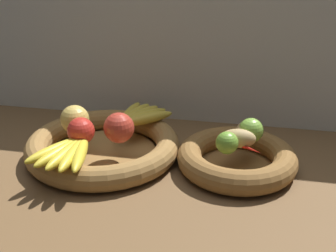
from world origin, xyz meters
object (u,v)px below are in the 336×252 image
object	(u,v)px
banana_bunch_back	(138,116)
chili_pepper	(242,146)
fruit_bowl_left	(103,146)
potato_back	(247,132)
apple_golden_left	(75,119)
apple_red_front	(81,131)
apple_red_right	(119,128)
lime_far	(251,130)
fruit_bowl_right	(237,159)
lime_near	(227,143)
banana_bunch_front	(68,152)
potato_large	(238,138)

from	to	relation	value
banana_bunch_back	chili_pepper	world-z (taller)	banana_bunch_back
fruit_bowl_left	potato_back	world-z (taller)	potato_back
fruit_bowl_left	chili_pepper	xyz separation A→B (cm)	(34.93, -1.17, 4.12)
apple_golden_left	apple_red_front	size ratio (longest dim) A/B	1.10
apple_red_right	apple_golden_left	bearing A→B (deg)	166.76
fruit_bowl_left	lime_far	world-z (taller)	lime_far
fruit_bowl_right	banana_bunch_back	bearing A→B (deg)	158.56
banana_bunch_back	fruit_bowl_left	bearing A→B (deg)	-121.41
fruit_bowl_left	lime_near	size ratio (longest dim) A/B	7.45
banana_bunch_front	lime_near	bearing A→B (deg)	14.66
apple_red_right	banana_bunch_back	bearing A→B (deg)	85.27
potato_large	lime_far	xyz separation A→B (cm)	(2.81, 3.61, 0.75)
apple_red_right	banana_bunch_front	xyz separation A→B (cm)	(-9.00, -9.98, -2.33)
fruit_bowl_right	potato_back	xyz separation A→B (cm)	(1.86, 4.10, 5.55)
fruit_bowl_right	lime_far	bearing A→B (deg)	52.13
apple_golden_left	banana_bunch_back	size ratio (longest dim) A/B	0.43
potato_back	fruit_bowl_right	bearing A→B (deg)	-114.44
lime_near	lime_far	size ratio (longest dim) A/B	0.86
lime_far	chili_pepper	distance (cm)	5.54
banana_bunch_back	chili_pepper	xyz separation A→B (cm)	(28.36, -11.93, -0.48)
apple_golden_left	lime_far	size ratio (longest dim) A/B	1.20
fruit_bowl_left	apple_red_front	bearing A→B (deg)	-120.81
banana_bunch_back	lime_near	xyz separation A→B (cm)	(24.98, -14.37, 1.21)
apple_red_front	potato_back	bearing A→B (deg)	13.78
apple_red_front	banana_bunch_back	size ratio (longest dim) A/B	0.39
potato_back	lime_far	bearing A→B (deg)	-27.26
fruit_bowl_right	lime_far	distance (cm)	7.71
potato_large	chili_pepper	distance (cm)	2.04
apple_red_right	banana_bunch_front	world-z (taller)	apple_red_right
apple_red_front	chili_pepper	bearing A→B (deg)	6.44
chili_pepper	apple_red_right	bearing A→B (deg)	-143.16
apple_red_right	lime_far	size ratio (longest dim) A/B	1.23
banana_bunch_front	banana_bunch_back	bearing A→B (deg)	66.75
banana_bunch_back	chili_pepper	bearing A→B (deg)	-22.81
apple_golden_left	potato_large	distance (cm)	41.14
potato_back	lime_far	world-z (taller)	lime_far
apple_golden_left	banana_bunch_front	distance (cm)	13.62
banana_bunch_front	potato_back	distance (cm)	42.86
apple_red_front	potato_large	distance (cm)	37.64
apple_red_front	banana_bunch_front	size ratio (longest dim) A/B	0.37
potato_large	lime_near	world-z (taller)	lime_near
banana_bunch_back	potato_back	size ratio (longest dim) A/B	2.09
fruit_bowl_left	potato_large	distance (cm)	34.39
fruit_bowl_left	chili_pepper	bearing A→B (deg)	-1.92
banana_bunch_back	banana_bunch_front	bearing A→B (deg)	-113.25
fruit_bowl_left	lime_far	size ratio (longest dim) A/B	6.44
banana_bunch_back	lime_far	xyz separation A→B (cm)	(30.20, -7.14, 1.63)
fruit_bowl_left	lime_near	distance (cm)	32.28
apple_red_right	potato_large	world-z (taller)	apple_red_right
banana_bunch_back	lime_far	world-z (taller)	lime_far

